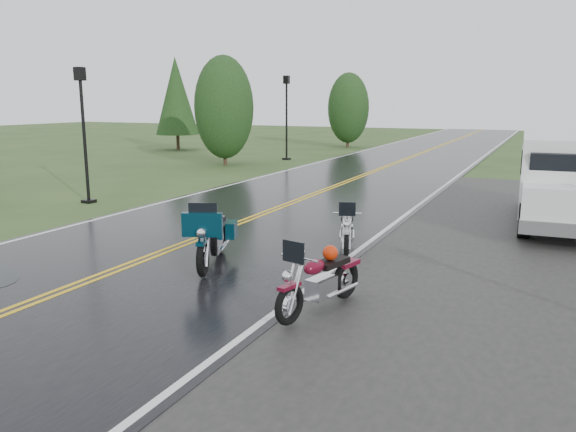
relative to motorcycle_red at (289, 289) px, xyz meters
The scene contains 11 objects.
ground 4.38m from the motorcycle_red, 167.01° to the left, with size 120.00×120.00×0.00m, color #2D471E.
road 11.78m from the motorcycle_red, 111.06° to the left, with size 8.00×100.00×0.04m, color black.
motorcycle_red is the anchor object (origin of this frame).
motorcycle_teal 2.78m from the motorcycle_red, 150.25° to the left, with size 0.85×2.34×1.38m, color #042431, non-canonical shape.
motorcycle_silver 3.86m from the motorcycle_red, 97.11° to the left, with size 0.69×1.91×1.13m, color #9EA1A6, non-canonical shape.
van_white 7.89m from the motorcycle_red, 69.22° to the left, with size 2.31×6.16×2.42m, color silver, non-canonical shape.
lamp_post_near_left 12.30m from the motorcycle_red, 147.57° to the left, with size 0.37×0.37×4.34m, color black, non-canonical shape.
lamp_post_far_left 23.98m from the motorcycle_red, 115.52° to the left, with size 0.40×0.40×4.67m, color black, non-canonical shape.
tree_left_mid 21.62m from the motorcycle_red, 124.01° to the left, with size 3.02×3.02×4.72m, color #1E3D19, non-canonical shape.
tree_left_far 32.86m from the motorcycle_red, 107.86° to the left, with size 2.90×2.90×4.46m, color #1E3D19, non-canonical shape.
pine_left_far 31.30m from the motorcycle_red, 129.07° to the left, with size 2.86×2.86×5.96m, color #1E3D19, non-canonical shape.
Camera 1 is at (7.49, -7.94, 3.26)m, focal length 35.00 mm.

